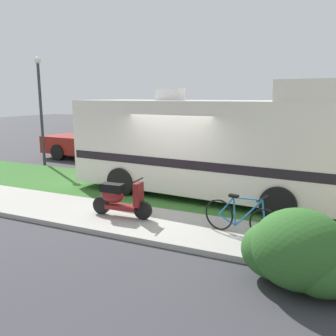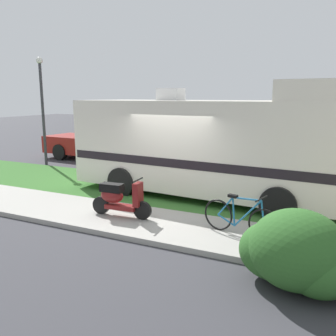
% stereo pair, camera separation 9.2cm
% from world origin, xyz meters
% --- Properties ---
extents(ground_plane, '(80.00, 80.00, 0.00)m').
position_xyz_m(ground_plane, '(0.00, 0.00, 0.00)').
color(ground_plane, '#38383D').
extents(sidewalk, '(24.00, 2.00, 0.12)m').
position_xyz_m(sidewalk, '(0.00, -1.20, 0.06)').
color(sidewalk, '#9E9B93').
rests_on(sidewalk, ground).
extents(grass_strip, '(24.00, 3.40, 0.08)m').
position_xyz_m(grass_strip, '(0.00, 1.50, 0.04)').
color(grass_strip, '#336628').
rests_on(grass_strip, ground).
extents(motorhome_rv, '(8.09, 3.16, 3.37)m').
position_xyz_m(motorhome_rv, '(0.72, 1.75, 1.60)').
color(motorhome_rv, silver).
rests_on(motorhome_rv, ground).
extents(scooter, '(1.58, 0.50, 0.97)m').
position_xyz_m(scooter, '(-0.55, -1.19, 0.58)').
color(scooter, black).
rests_on(scooter, ground).
extents(bicycle, '(1.71, 0.59, 0.90)m').
position_xyz_m(bicycle, '(2.41, -1.17, 0.51)').
color(bicycle, black).
rests_on(bicycle, ground).
extents(pickup_truck_near, '(5.58, 2.37, 1.74)m').
position_xyz_m(pickup_truck_near, '(-5.61, 5.62, 0.94)').
color(pickup_truck_near, maroon).
rests_on(pickup_truck_near, ground).
extents(bush_by_porch, '(1.79, 1.35, 1.27)m').
position_xyz_m(bush_by_porch, '(3.66, -2.69, 0.60)').
color(bush_by_porch, '#2D6026').
rests_on(bush_by_porch, ground).
extents(street_lamp_post, '(0.28, 0.28, 4.62)m').
position_xyz_m(street_lamp_post, '(-7.51, 3.60, 2.77)').
color(street_lamp_post, '#333338').
rests_on(street_lamp_post, ground).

